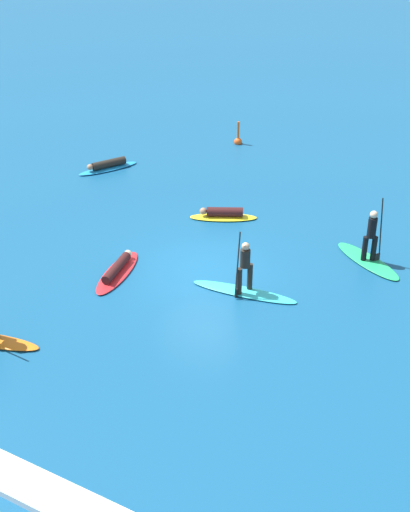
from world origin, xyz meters
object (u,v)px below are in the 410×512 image
object	(u,v)px
surfer_on_yellow_board	(223,214)
marker_buoy	(238,140)
surfer_on_red_board	(117,270)
surfer_on_green_board	(369,251)
surfer_on_teal_board	(244,281)
surfer_on_blue_board	(108,166)

from	to	relation	value
surfer_on_yellow_board	marker_buoy	world-z (taller)	marker_buoy
surfer_on_red_board	surfer_on_green_board	size ratio (longest dim) A/B	1.01
surfer_on_teal_board	marker_buoy	distance (m)	12.40
surfer_on_yellow_board	marker_buoy	distance (m)	7.48
surfer_on_green_board	surfer_on_teal_board	bearing A→B (deg)	-96.39
surfer_on_teal_board	marker_buoy	xyz separation A→B (m)	(-5.68, 11.01, -0.26)
surfer_on_blue_board	surfer_on_green_board	world-z (taller)	surfer_on_green_board
surfer_on_blue_board	surfer_on_green_board	size ratio (longest dim) A/B	0.92
surfer_on_blue_board	surfer_on_green_board	xyz separation A→B (m)	(11.87, -2.13, 0.26)
surfer_on_blue_board	surfer_on_teal_board	size ratio (longest dim) A/B	0.77
marker_buoy	surfer_on_red_board	bearing A→B (deg)	-82.01
surfer_on_red_board	surfer_on_green_board	world-z (taller)	surfer_on_green_board
surfer_on_red_board	marker_buoy	xyz separation A→B (m)	(-1.67, 11.93, 0.04)
surfer_on_blue_board	surfer_on_red_board	bearing A→B (deg)	67.28
surfer_on_yellow_board	surfer_on_green_board	size ratio (longest dim) A/B	0.88
surfer_on_green_board	marker_buoy	bearing A→B (deg)	169.38
surfer_on_yellow_board	surfer_on_green_board	world-z (taller)	surfer_on_green_board
surfer_on_yellow_board	marker_buoy	bearing A→B (deg)	-94.95
surfer_on_blue_board	surfer_on_teal_board	bearing A→B (deg)	87.51
surfer_on_yellow_board	surfer_on_blue_board	xyz separation A→B (m)	(-6.29, 1.65, -0.00)
surfer_on_blue_board	surfer_on_red_board	distance (m)	8.40
surfer_on_yellow_board	surfer_on_green_board	xyz separation A→B (m)	(5.58, -0.48, 0.26)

